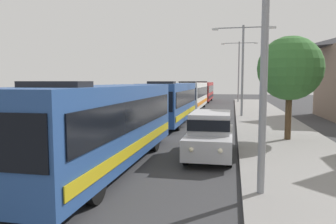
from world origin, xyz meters
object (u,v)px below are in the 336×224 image
Objects in this scene: bus_fourth_in_line at (203,91)px; streetlamp_far at (239,66)px; bus_lead at (105,122)px; bus_second_in_line at (171,101)px; bus_middle at (192,95)px; streetlamp_mid at (243,61)px; roadside_tree at (290,69)px; white_suv at (211,132)px.

streetlamp_far is at bearing -14.64° from bus_fourth_in_line.
bus_second_in_line is at bearing 90.00° from bus_lead.
bus_middle is 1.53× the size of streetlamp_mid.
bus_second_in_line is at bearing -102.04° from streetlamp_far.
bus_lead is 2.07× the size of roadside_tree.
streetlamp_mid is at bearing 100.48° from roadside_tree.
bus_fourth_in_line is at bearing 90.00° from bus_middle.
streetlamp_far is (1.70, 35.35, 4.47)m from white_suv.
streetlamp_far is (5.40, 12.53, 3.81)m from bus_middle.
streetlamp_far is at bearing 87.25° from white_suv.
bus_second_in_line is at bearing 141.41° from roadside_tree.
roadside_tree is at bearing 41.42° from bus_lead.
bus_lead is at bearing -90.00° from bus_middle.
bus_fourth_in_line is 1.29× the size of streetlamp_far.
streetlamp_mid reaches higher than white_suv.
bus_second_in_line is 26.16m from streetlamp_far.
roadside_tree is at bearing -68.24° from bus_middle.
white_suv is at bearing -69.79° from bus_second_in_line.
bus_fourth_in_line is at bearing 95.74° from white_suv.
bus_lead is 38.46m from streetlamp_far.
roadside_tree is at bearing -79.52° from streetlamp_mid.
bus_middle is 13.94m from bus_fourth_in_line.
bus_second_in_line is 26.72m from bus_fourth_in_line.
bus_fourth_in_line is at bearing 90.00° from bus_second_in_line.
roadside_tree reaches higher than bus_lead.
bus_fourth_in_line is (-0.00, 13.94, -0.00)m from bus_middle.
roadside_tree is (2.09, -11.28, -1.12)m from streetlamp_mid.
streetlamp_mid is at bearing -90.00° from streetlamp_far.
white_suv is 35.68m from streetlamp_far.
bus_lead is 0.92× the size of bus_middle.
roadside_tree reaches higher than bus_second_in_line.
bus_second_in_line is 12.77m from bus_middle.
bus_middle and bus_fourth_in_line have the same top height.
bus_middle is at bearing 99.21° from white_suv.
white_suv is 0.92× the size of roadside_tree.
roadside_tree is (7.48, 6.60, 2.17)m from bus_lead.
bus_second_in_line and bus_fourth_in_line have the same top height.
roadside_tree is at bearing -86.18° from streetlamp_far.
bus_middle is (0.00, 25.35, 0.00)m from bus_lead.
bus_second_in_line is 0.91× the size of bus_fourth_in_line.
bus_second_in_line is 1.18× the size of streetlamp_far.
bus_second_in_line and bus_middle have the same top height.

